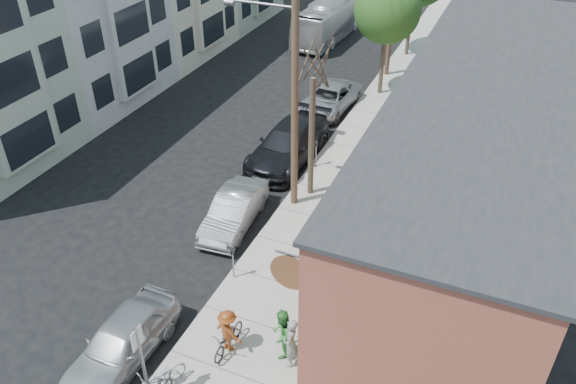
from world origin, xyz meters
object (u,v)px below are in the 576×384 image
at_px(sign_post, 141,357).
at_px(cyclist, 228,331).
at_px(car_2, 288,144).
at_px(car_0, 122,341).
at_px(tree_leafy_mid, 388,10).
at_px(bus, 333,17).
at_px(tree_bare, 311,139).
at_px(patron_green, 282,334).
at_px(parked_bike_b, 160,380).
at_px(parking_meter_far, 316,150).
at_px(parking_meter_near, 233,259).
at_px(patio_chair_b, 311,361).
at_px(patio_chair_a, 314,342).
at_px(utility_pole_near, 293,84).
at_px(patron_grey, 291,343).
at_px(car_1, 234,211).
at_px(car_3, 329,99).

height_order(sign_post, cyclist, sign_post).
bearing_deg(car_2, car_0, -86.93).
xyz_separation_m(tree_leafy_mid, bus, (-5.89, 8.62, -3.50)).
relative_size(tree_leafy_mid, car_0, 1.54).
relative_size(tree_bare, tree_leafy_mid, 0.80).
distance_m(patron_green, parked_bike_b, 3.64).
xyz_separation_m(parking_meter_far, tree_bare, (0.55, -2.11, 1.76)).
relative_size(parking_meter_near, car_2, 0.22).
xyz_separation_m(patio_chair_b, cyclist, (-2.58, -0.19, 0.32)).
bearing_deg(patio_chair_a, parked_bike_b, -124.81).
bearing_deg(bus, utility_pole_near, -71.88).
height_order(patron_grey, patron_green, patron_grey).
relative_size(parked_bike_b, car_2, 0.30).
xyz_separation_m(parking_meter_near, car_1, (-1.45, 2.84, -0.30)).
bearing_deg(sign_post, car_0, 148.00).
height_order(tree_bare, parked_bike_b, tree_bare).
bearing_deg(patio_chair_a, patron_grey, -112.76).
bearing_deg(sign_post, parking_meter_near, 91.10).
bearing_deg(tree_leafy_mid, bus, 124.37).
distance_m(parking_meter_near, utility_pole_near, 6.68).
bearing_deg(car_0, patio_chair_a, 24.43).
height_order(parked_bike_b, bus, bus).
xyz_separation_m(parking_meter_near, tree_bare, (0.55, 5.95, 1.76)).
relative_size(tree_leafy_mid, patio_chair_b, 7.41).
relative_size(car_1, car_3, 0.87).
bearing_deg(car_0, sign_post, -31.23).
relative_size(patron_grey, cyclist, 1.14).
bearing_deg(sign_post, patron_grey, 39.57).
bearing_deg(patron_green, car_0, -69.83).
height_order(patio_chair_a, patron_grey, patron_grey).
distance_m(sign_post, parking_meter_near, 5.29).
bearing_deg(parking_meter_near, patio_chair_a, -27.88).
distance_m(cyclist, car_3, 17.15).
distance_m(parking_meter_near, car_2, 8.42).
height_order(tree_bare, bus, tree_bare).
bearing_deg(tree_leafy_mid, parked_bike_b, -90.72).
height_order(parked_bike_b, car_1, car_1).
height_order(utility_pole_near, patron_grey, utility_pole_near).
height_order(tree_leafy_mid, cyclist, tree_leafy_mid).
xyz_separation_m(parked_bike_b, car_2, (-1.73, 13.22, 0.23)).
distance_m(cyclist, car_1, 6.33).
height_order(sign_post, patron_green, sign_post).
bearing_deg(patio_chair_a, car_1, 152.02).
relative_size(patio_chair_b, parked_bike_b, 0.51).
xyz_separation_m(utility_pole_near, tree_bare, (0.41, 0.94, -2.66)).
height_order(patio_chair_a, parked_bike_b, parked_bike_b).
xyz_separation_m(tree_bare, patron_grey, (2.70, -8.57, -1.73)).
xyz_separation_m(parking_meter_far, utility_pole_near, (0.14, -3.06, 4.43)).
xyz_separation_m(patron_green, car_3, (-4.37, 16.48, -0.35)).
height_order(car_2, bus, bus).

